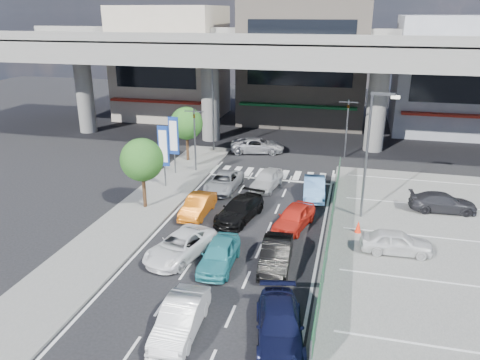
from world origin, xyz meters
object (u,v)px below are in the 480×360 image
(kei_truck_front_right, at_px, (314,188))
(signboard_near, at_px, (164,148))
(tree_far, at_px, (187,123))
(sedan_white_mid_left, at_px, (180,246))
(traffic_light_left, at_px, (194,125))
(taxi_orange_left, at_px, (198,206))
(tree_near, at_px, (142,160))
(parked_sedan_white, at_px, (396,242))
(street_lamp_right, at_px, (370,146))
(traffic_cone, at_px, (358,227))
(taxi_orange_right, at_px, (294,217))
(wagon_silver_front_left, at_px, (224,182))
(sedan_white_front_mid, at_px, (267,179))
(minivan_navy_back, at_px, (280,325))
(sedan_black_mid, at_px, (240,209))
(taxi_teal_mid, at_px, (219,254))
(traffic_light_right, at_px, (348,114))
(parked_sedan_dgrey, at_px, (443,202))
(hatch_white_back_mid, at_px, (181,318))
(crossing_wagon_silver, at_px, (257,145))
(signboard_far, at_px, (174,137))
(street_lamp_left, at_px, (215,101))
(hatch_black_mid_right, at_px, (276,255))

(kei_truck_front_right, bearing_deg, signboard_near, 178.37)
(tree_far, xyz_separation_m, sedan_white_mid_left, (5.44, -16.11, -2.74))
(traffic_light_left, xyz_separation_m, taxi_orange_left, (2.98, -8.18, -3.29))
(tree_near, distance_m, parked_sedan_white, 16.26)
(street_lamp_right, distance_m, traffic_cone, 4.97)
(taxi_orange_left, relative_size, taxi_orange_right, 0.97)
(signboard_near, xyz_separation_m, kei_truck_front_right, (10.94, 0.76, -2.37))
(street_lamp_right, distance_m, wagon_silver_front_left, 11.13)
(taxi_orange_right, relative_size, sedan_white_front_mid, 1.00)
(minivan_navy_back, relative_size, traffic_cone, 6.24)
(tree_far, relative_size, sedan_black_mid, 1.05)
(tree_near, distance_m, taxi_teal_mid, 9.58)
(traffic_light_right, relative_size, signboard_near, 1.11)
(kei_truck_front_right, xyz_separation_m, traffic_cone, (3.11, -5.15, -0.26))
(tree_near, relative_size, tree_far, 1.00)
(street_lamp_right, height_order, wagon_silver_front_left, street_lamp_right)
(minivan_navy_back, distance_m, parked_sedan_dgrey, 17.21)
(hatch_white_back_mid, xyz_separation_m, traffic_cone, (6.94, 11.13, -0.26))
(parked_sedan_white, bearing_deg, kei_truck_front_right, 32.57)
(wagon_silver_front_left, bearing_deg, traffic_light_left, 136.64)
(sedan_white_front_mid, bearing_deg, crossing_wagon_silver, 114.52)
(crossing_wagon_silver, bearing_deg, traffic_light_right, -98.64)
(minivan_navy_back, height_order, taxi_orange_left, minivan_navy_back)
(signboard_near, height_order, sedan_black_mid, signboard_near)
(signboard_far, xyz_separation_m, hatch_white_back_mid, (7.52, -18.52, -2.37))
(parked_sedan_white, bearing_deg, taxi_orange_right, 68.96)
(street_lamp_left, xyz_separation_m, taxi_orange_left, (3.10, -14.18, -4.12))
(sedan_white_mid_left, relative_size, taxi_orange_right, 1.15)
(street_lamp_left, bearing_deg, traffic_cone, -47.53)
(crossing_wagon_silver, bearing_deg, tree_near, 151.14)
(tree_far, relative_size, sedan_white_mid_left, 1.03)
(signboard_near, distance_m, minivan_navy_back, 18.76)
(signboard_far, bearing_deg, tree_near, -85.10)
(wagon_silver_front_left, bearing_deg, street_lamp_left, 112.59)
(taxi_orange_right, relative_size, crossing_wagon_silver, 0.82)
(signboard_far, distance_m, hatch_white_back_mid, 20.13)
(minivan_navy_back, height_order, sedan_white_front_mid, sedan_white_front_mid)
(hatch_white_back_mid, xyz_separation_m, sedan_white_front_mid, (0.25, 17.19, 0.00))
(traffic_light_left, relative_size, kei_truck_front_right, 1.24)
(hatch_white_back_mid, height_order, hatch_black_mid_right, same)
(sedan_white_mid_left, xyz_separation_m, sedan_white_front_mid, (2.53, 11.28, 0.04))
(taxi_teal_mid, distance_m, sedan_black_mid, 5.92)
(traffic_light_right, height_order, taxi_orange_left, traffic_light_right)
(signboard_near, xyz_separation_m, taxi_teal_mid, (7.13, -10.04, -2.37))
(traffic_light_right, distance_m, taxi_orange_right, 16.06)
(sedan_white_mid_left, bearing_deg, taxi_orange_right, 58.07)
(hatch_white_back_mid, distance_m, hatch_black_mid_right, 6.77)
(parked_sedan_white, xyz_separation_m, parked_sedan_dgrey, (3.31, 6.59, -0.03))
(traffic_light_right, bearing_deg, traffic_cone, -84.98)
(tree_near, height_order, sedan_white_mid_left, tree_near)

